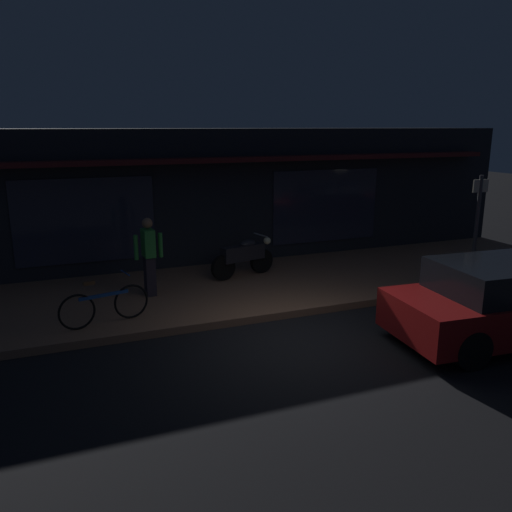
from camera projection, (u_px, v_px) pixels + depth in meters
The scene contains 8 objects.
ground_plane at pixel (301, 339), 9.11m from camera, with size 60.00×60.00×0.00m, color black.
sidewalk_slab at pixel (243, 287), 11.80m from camera, with size 18.00×4.00×0.15m, color #8C6047.
storefront_building at pixel (201, 194), 14.43m from camera, with size 18.00×3.30×3.60m.
motorcycle at pixel (244, 256), 12.32m from camera, with size 1.68×0.66×0.97m.
bicycle_parked at pixel (105, 305), 9.35m from camera, with size 1.63×0.51×0.91m.
person_photographer at pixel (149, 255), 10.83m from camera, with size 0.62×0.40×1.67m.
sign_post at pixel (477, 219), 12.28m from camera, with size 0.44×0.09×2.40m.
parked_car_near at pixel (505, 302), 8.94m from camera, with size 4.22×2.05×1.42m.
Camera 1 is at (-3.83, -7.60, 3.66)m, focal length 36.21 mm.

